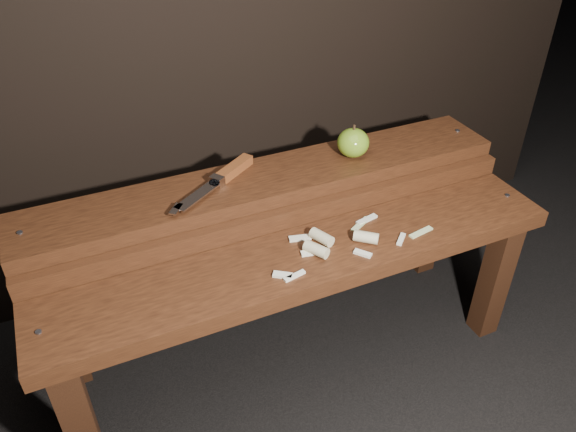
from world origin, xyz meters
name	(u,v)px	position (x,y,z in m)	size (l,w,h in m)	color
ground	(297,363)	(0.00, 0.00, 0.00)	(60.00, 60.00, 0.00)	black
bench_front_tier	(310,279)	(0.00, -0.06, 0.35)	(1.20, 0.20, 0.42)	black
bench_rear_tier	(271,205)	(0.00, 0.17, 0.41)	(1.20, 0.21, 0.50)	black
apple	(353,143)	(0.23, 0.17, 0.54)	(0.08, 0.08, 0.09)	olive
knife	(225,175)	(-0.10, 0.19, 0.51)	(0.25, 0.17, 0.03)	brown
apple_scraps	(337,242)	(0.07, -0.05, 0.43)	(0.41, 0.14, 0.03)	beige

